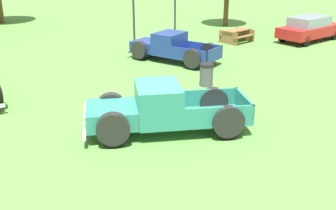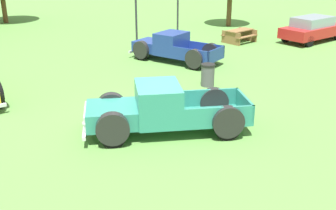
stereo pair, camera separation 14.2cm
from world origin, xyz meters
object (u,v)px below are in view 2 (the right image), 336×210
picnic_table (239,34)px  trash_can (208,75)px  lamp_post_near (178,6)px  lamp_post_far (136,11)px  pickup_truck_behind_left (170,47)px  pickup_truck_foreground (156,110)px  sedan_distant_a (313,28)px

picnic_table → trash_can: (-4.34, -7.76, -0.01)m
lamp_post_near → lamp_post_far: bearing=-138.2°
pickup_truck_behind_left → lamp_post_near: bearing=73.7°
pickup_truck_foreground → picnic_table: 13.97m
picnic_table → trash_can: 8.89m
pickup_truck_foreground → trash_can: pickup_truck_foreground is taller
pickup_truck_behind_left → lamp_post_far: lamp_post_far is taller
sedan_distant_a → trash_can: sedan_distant_a is taller
pickup_truck_foreground → picnic_table: (7.28, 11.93, -0.26)m
lamp_post_far → pickup_truck_foreground: bearing=-94.4°
lamp_post_near → picnic_table: lamp_post_near is taller
lamp_post_far → sedan_distant_a: bearing=-1.2°
sedan_distant_a → lamp_post_near: (-7.89, 2.92, 1.21)m
pickup_truck_behind_left → sedan_distant_a: size_ratio=0.94×
picnic_table → trash_can: trash_can is taller
pickup_truck_foreground → sedan_distant_a: size_ratio=1.07×
sedan_distant_a → lamp_post_far: size_ratio=1.21×
lamp_post_far → trash_can: 7.83m
pickup_truck_behind_left → trash_can: size_ratio=4.85×
pickup_truck_foreground → pickup_truck_behind_left: bearing=75.3°
pickup_truck_foreground → lamp_post_far: size_ratio=1.30×
lamp_post_near → picnic_table: 4.36m
pickup_truck_behind_left → sedan_distant_a: 9.96m
sedan_distant_a → trash_can: 11.40m
lamp_post_near → picnic_table: (3.37, -2.32, -1.52)m
sedan_distant_a → trash_can: bearing=-141.1°
lamp_post_near → trash_can: 10.24m
sedan_distant_a → lamp_post_far: (-10.91, 0.23, 1.32)m
lamp_post_far → picnic_table: size_ratio=1.75×
pickup_truck_foreground → lamp_post_far: lamp_post_far is taller
picnic_table → pickup_truck_foreground: bearing=-121.4°
lamp_post_near → lamp_post_far: 4.04m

